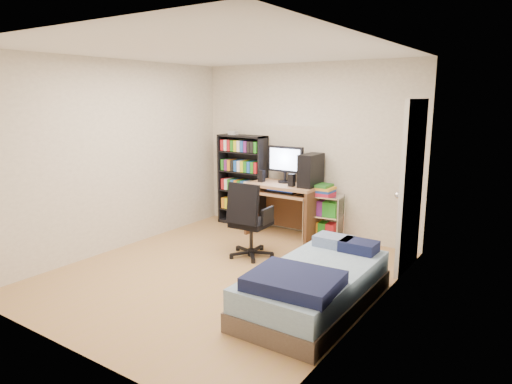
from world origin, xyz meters
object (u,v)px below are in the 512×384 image
Objects in this scene: office_chair at (249,233)px; bed at (314,286)px; computer_desk at (292,189)px; media_shelf at (242,179)px.

office_chair reaches higher than bed.
media_shelf is at bearing 172.97° from computer_desk.
media_shelf is 0.83× the size of bed.
office_chair is (-0.01, -1.09, -0.40)m from computer_desk.
computer_desk is 1.16m from office_chair.
computer_desk is (0.98, -0.12, -0.03)m from media_shelf.
office_chair is 1.59m from bed.
bed is (1.35, -0.84, -0.09)m from office_chair.
media_shelf is at bearing 125.18° from office_chair.
media_shelf is 1.52× the size of office_chair.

